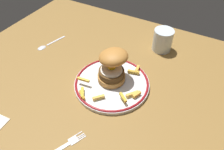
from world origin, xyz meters
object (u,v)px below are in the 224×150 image
object	(u,v)px
dinner_plate	(112,83)
spoon	(45,46)
burger	(113,65)
water_glass	(162,41)
fork	(62,147)

from	to	relation	value
dinner_plate	spoon	distance (cm)	34.90
dinner_plate	burger	bearing A→B (deg)	114.13
dinner_plate	water_glass	distance (cm)	28.18
burger	water_glass	distance (cm)	26.71
dinner_plate	water_glass	xyz separation A→B (cm)	(7.72, 26.94, 2.95)
dinner_plate	spoon	world-z (taller)	dinner_plate
dinner_plate	burger	distance (cm)	6.59
spoon	fork	bearing A→B (deg)	-43.05
spoon	water_glass	bearing A→B (deg)	26.81
dinner_plate	fork	bearing A→B (deg)	-90.95
burger	water_glass	bearing A→B (deg)	71.18
water_glass	spoon	xyz separation A→B (cm)	(-42.16, -21.31, -3.43)
burger	spoon	size ratio (longest dim) A/B	0.89
dinner_plate	spoon	size ratio (longest dim) A/B	1.89
fork	spoon	xyz separation A→B (cm)	(-34.01, 31.77, 0.18)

